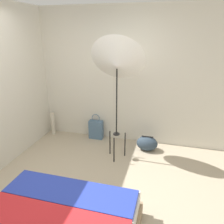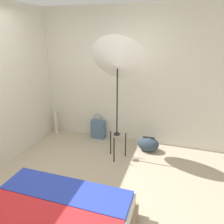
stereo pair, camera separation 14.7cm
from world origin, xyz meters
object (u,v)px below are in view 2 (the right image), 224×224
at_px(photo_umbrella, 117,63).
at_px(paper_roll, 56,122).
at_px(tote_bag, 98,129).
at_px(duffel_bag, 148,144).

xyz_separation_m(photo_umbrella, paper_roll, (-1.57, 0.57, -1.43)).
bearing_deg(tote_bag, photo_umbrella, -46.10).
height_order(tote_bag, duffel_bag, tote_bag).
relative_size(photo_umbrella, paper_roll, 4.22).
bearing_deg(paper_roll, photo_umbrella, -19.86).
height_order(photo_umbrella, duffel_bag, photo_umbrella).
distance_m(photo_umbrella, tote_bag, 1.70).
height_order(photo_umbrella, paper_roll, photo_umbrella).
relative_size(duffel_bag, paper_roll, 0.80).
bearing_deg(photo_umbrella, tote_bag, 133.90).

